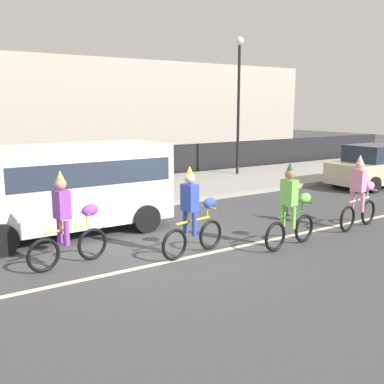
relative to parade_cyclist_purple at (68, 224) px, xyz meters
name	(u,v)px	position (x,y,z in m)	size (l,w,h in m)	color
ground_plane	(179,251)	(2.29, -0.38, -0.84)	(80.00, 80.00, 0.00)	#424244
road_centre_line	(191,257)	(2.29, -0.88, -0.84)	(36.00, 0.14, 0.01)	beige
sidewalk_curb	(79,197)	(2.29, 6.12, -0.77)	(60.00, 5.00, 0.15)	#9E9B93
fence_line	(54,169)	(2.29, 9.02, -0.14)	(40.00, 0.08, 1.40)	black
building_backdrop	(71,112)	(5.87, 17.62, 1.94)	(28.00, 8.00, 5.56)	#B2A899
parade_cyclist_purple	(68,224)	(0.00, 0.00, 0.00)	(1.71, 0.53, 1.92)	black
parade_cyclist_cobalt	(194,216)	(2.42, -0.77, 0.00)	(1.70, 0.54, 1.92)	black
parade_cyclist_lime	(291,210)	(4.55, -1.49, 0.00)	(1.71, 0.52, 1.92)	black
parade_cyclist_pink	(360,196)	(7.17, -1.30, 0.00)	(1.71, 0.52, 1.92)	black
parked_van_white	(68,182)	(0.75, 2.32, 0.44)	(5.00, 2.22, 2.18)	white
parked_car_beige	(376,167)	(12.97, 2.33, -0.06)	(4.10, 1.92, 1.64)	beige
street_lamp_post	(239,86)	(9.91, 7.17, 3.15)	(0.36, 0.36, 5.86)	black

